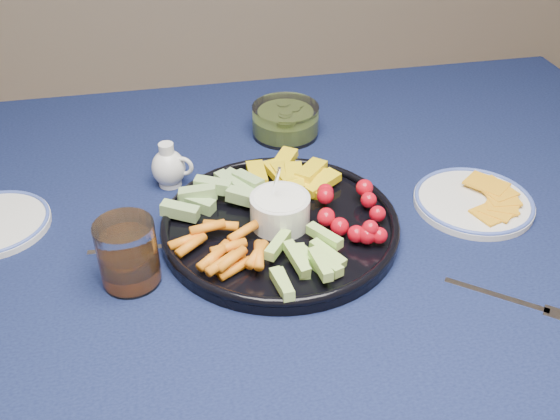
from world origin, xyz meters
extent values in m
cylinder|color=#482F18|center=(0.72, 0.42, 0.35)|extent=(0.07, 0.07, 0.70)
cube|color=#482F18|center=(0.00, 0.00, 0.72)|extent=(1.60, 1.00, 0.04)
cube|color=black|center=(0.00, 0.00, 0.74)|extent=(1.66, 1.06, 0.01)
cube|color=black|center=(0.00, 0.53, 0.60)|extent=(1.66, 0.01, 0.30)
cylinder|color=black|center=(0.02, -0.06, 0.75)|extent=(0.38, 0.38, 0.02)
torus|color=black|center=(0.02, -0.06, 0.77)|extent=(0.38, 0.38, 0.01)
cylinder|color=silver|center=(0.02, -0.06, 0.79)|extent=(0.10, 0.10, 0.05)
cylinder|color=white|center=(0.02, -0.06, 0.81)|extent=(0.08, 0.08, 0.01)
cylinder|color=white|center=(-0.14, 0.12, 0.75)|extent=(0.04, 0.04, 0.01)
ellipsoid|color=white|center=(-0.14, 0.12, 0.78)|extent=(0.06, 0.06, 0.07)
cylinder|color=white|center=(-0.14, 0.12, 0.82)|extent=(0.03, 0.03, 0.03)
torus|color=white|center=(-0.12, 0.11, 0.79)|extent=(0.04, 0.02, 0.04)
torus|color=#4056B3|center=(-0.14, 0.12, 0.80)|extent=(0.03, 0.03, 0.00)
cylinder|color=silver|center=(0.10, 0.26, 0.78)|extent=(0.13, 0.13, 0.06)
cylinder|color=olive|center=(0.10, 0.26, 0.77)|extent=(0.11, 0.11, 0.03)
cylinder|color=silver|center=(0.36, -0.05, 0.75)|extent=(0.20, 0.20, 0.01)
torus|color=#4056B3|center=(0.36, -0.05, 0.76)|extent=(0.20, 0.20, 0.01)
cylinder|color=silver|center=(-0.21, -0.13, 0.80)|extent=(0.09, 0.09, 0.10)
cylinder|color=orange|center=(-0.21, -0.13, 0.77)|extent=(0.07, 0.07, 0.05)
cube|color=white|center=(-0.21, -0.06, 0.75)|extent=(0.14, 0.02, 0.00)
cube|color=white|center=(-0.13, -0.06, 0.75)|extent=(0.04, 0.02, 0.00)
cube|color=white|center=(0.29, -0.27, 0.75)|extent=(0.12, 0.10, 0.00)
cube|color=white|center=(0.36, -0.32, 0.75)|extent=(0.04, 0.04, 0.00)
camera|label=1|loc=(-0.14, -0.84, 1.37)|focal=40.00mm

